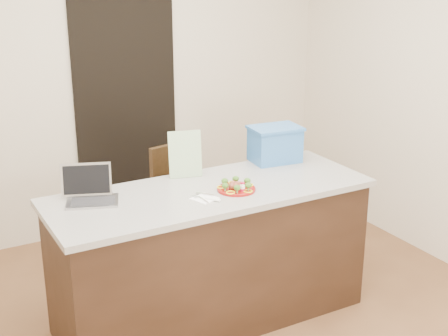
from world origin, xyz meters
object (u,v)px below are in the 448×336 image
laptop (90,191)px  blue_box (275,144)px  chair (183,203)px  napkin (205,199)px  yogurt_bottle (242,189)px  plate (236,189)px  island (211,255)px

laptop → blue_box: bearing=24.5°
blue_box → chair: bearing=150.8°
blue_box → chair: (-0.55, 0.38, -0.48)m
napkin → yogurt_bottle: yogurt_bottle is taller
plate → yogurt_bottle: bearing=-81.8°
plate → blue_box: 0.66m
island → blue_box: blue_box is taller
island → blue_box: 0.93m
island → napkin: 0.49m
yogurt_bottle → chair: (-0.03, 0.82, -0.38)m
plate → blue_box: bearing=35.2°
napkin → chair: 0.90m
island → chair: 0.68m
island → yogurt_bottle: (0.14, -0.15, 0.49)m
laptop → blue_box: 1.39m
island → blue_box: (0.67, 0.28, 0.59)m
laptop → island: bearing=5.8°
island → laptop: 0.90m
island → plate: bearing=-35.1°
laptop → blue_box: (1.38, 0.09, 0.07)m
blue_box → island: bearing=-151.4°
napkin → blue_box: (0.78, 0.41, 0.13)m
laptop → chair: (0.83, 0.47, -0.41)m
napkin → yogurt_bottle: (0.25, -0.03, 0.03)m
plate → laptop: bearing=161.5°
plate → laptop: laptop is taller
chair → blue_box: bearing=-47.4°
laptop → plate: bearing=2.2°
island → laptop: (-0.72, 0.19, 0.52)m
island → yogurt_bottle: bearing=-47.3°
yogurt_bottle → blue_box: 0.69m
yogurt_bottle → plate: bearing=98.2°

